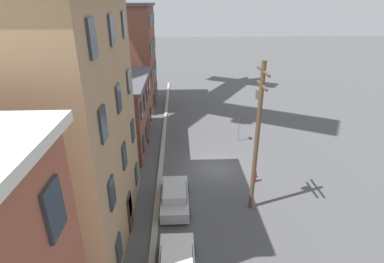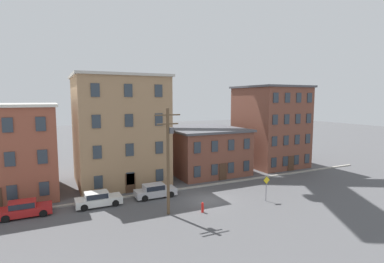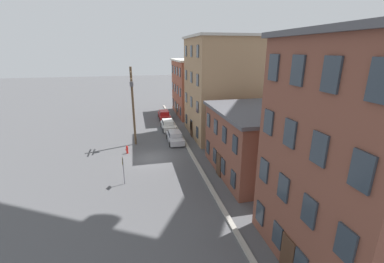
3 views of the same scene
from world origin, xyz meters
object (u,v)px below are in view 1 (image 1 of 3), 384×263
(caution_sign, at_px, (239,124))
(fire_hydrant, at_px, (255,176))
(car_silver, at_px, (175,196))
(utility_pole, at_px, (257,132))

(caution_sign, relative_size, fire_hydrant, 2.77)
(car_silver, bearing_deg, fire_hydrant, -66.79)
(caution_sign, relative_size, utility_pole, 0.27)
(car_silver, xyz_separation_m, fire_hydrant, (2.60, -6.06, -0.27))
(caution_sign, distance_m, fire_hydrant, 7.45)
(car_silver, distance_m, fire_hydrant, 6.60)
(car_silver, height_order, caution_sign, caution_sign)
(caution_sign, bearing_deg, car_silver, 148.09)
(caution_sign, bearing_deg, fire_hydrant, 178.99)
(fire_hydrant, bearing_deg, caution_sign, -1.01)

